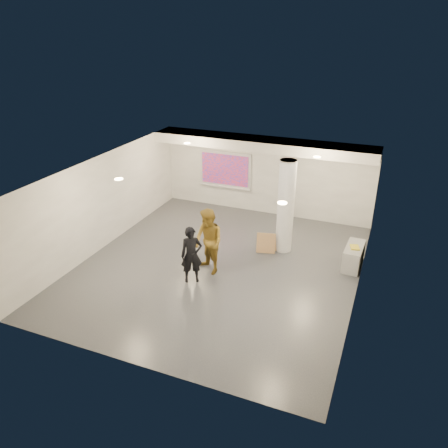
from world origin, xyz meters
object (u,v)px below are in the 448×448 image
at_px(projection_screen, 225,170).
at_px(man, 208,242).
at_px(column, 286,207).
at_px(credenza, 353,256).
at_px(woman, 192,255).

relative_size(projection_screen, man, 1.07).
bearing_deg(projection_screen, column, -40.56).
bearing_deg(column, projection_screen, 139.44).
bearing_deg(man, column, 82.38).
xyz_separation_m(column, projection_screen, (-3.10, 2.65, 0.03)).
height_order(credenza, woman, woman).
xyz_separation_m(projection_screen, woman, (1.19, -5.45, -0.70)).
relative_size(woman, man, 0.85).
xyz_separation_m(credenza, woman, (-4.13, -2.54, 0.49)).
xyz_separation_m(credenza, man, (-3.90, -1.89, 0.64)).
relative_size(column, man, 1.53).
height_order(projection_screen, credenza, projection_screen).
relative_size(column, woman, 1.81).
bearing_deg(column, credenza, -6.46).
relative_size(column, credenza, 2.58).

